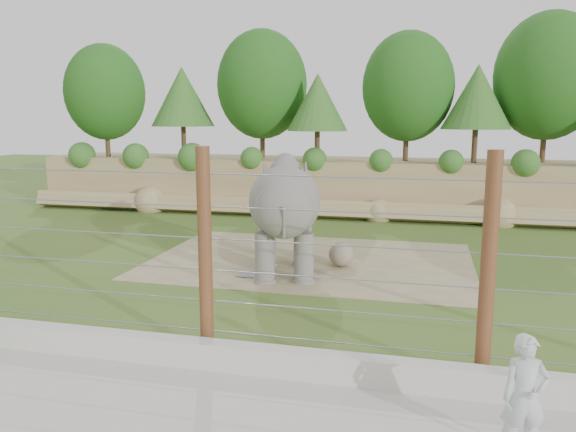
% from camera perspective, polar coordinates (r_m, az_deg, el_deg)
% --- Properties ---
extents(ground, '(90.00, 90.00, 0.00)m').
position_cam_1_polar(ground, '(15.22, -1.80, -7.22)').
color(ground, '#3D6624').
rests_on(ground, ground).
extents(back_embankment, '(30.00, 5.52, 8.77)m').
position_cam_1_polar(back_embankment, '(26.89, 6.72, 8.80)').
color(back_embankment, '#967655').
rests_on(back_embankment, ground).
extents(dirt_patch, '(10.00, 7.00, 0.02)m').
position_cam_1_polar(dirt_patch, '(17.91, 2.32, -4.54)').
color(dirt_patch, '#8D7D5B').
rests_on(dirt_patch, ground).
extents(drain_grate, '(1.00, 0.60, 0.03)m').
position_cam_1_polar(drain_grate, '(16.22, -3.34, -6.01)').
color(drain_grate, '#262628').
rests_on(drain_grate, dirt_patch).
extents(elephant, '(2.65, 4.38, 3.31)m').
position_cam_1_polar(elephant, '(16.06, -0.35, -0.22)').
color(elephant, slate).
rests_on(elephant, ground).
extents(stone_ball, '(0.75, 0.75, 0.75)m').
position_cam_1_polar(stone_ball, '(17.17, 5.42, -3.89)').
color(stone_ball, '#7B6D5D').
rests_on(stone_ball, dirt_patch).
extents(retaining_wall, '(26.00, 0.35, 0.50)m').
position_cam_1_polar(retaining_wall, '(10.70, -9.21, -13.59)').
color(retaining_wall, beige).
rests_on(retaining_wall, ground).
extents(walkway, '(26.00, 4.00, 0.01)m').
position_cam_1_polar(walkway, '(9.20, -14.30, -19.65)').
color(walkway, beige).
rests_on(walkway, ground).
extents(barrier_fence, '(20.26, 0.26, 4.00)m').
position_cam_1_polar(barrier_fence, '(10.58, -8.42, -3.83)').
color(barrier_fence, '#5A3314').
rests_on(barrier_fence, ground).
extents(zookeeper, '(0.69, 0.53, 1.71)m').
position_cam_1_polar(zookeeper, '(8.40, 22.91, -16.56)').
color(zookeeper, '#AFB3B9').
rests_on(zookeeper, walkway).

